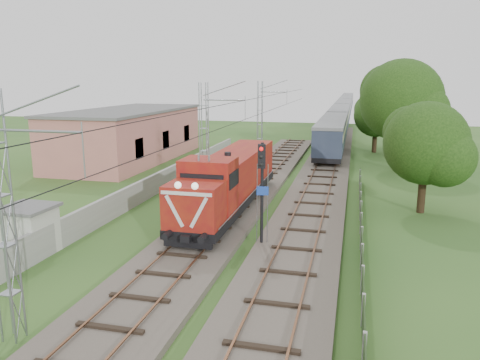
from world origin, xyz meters
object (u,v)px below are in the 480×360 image
(locomotive, at_px, (230,180))
(relay_hut, at_px, (29,230))
(coach_rake, at_px, (343,109))
(signal_post, at_px, (262,177))

(locomotive, distance_m, relay_hut, 11.90)
(coach_rake, relative_size, relay_hut, 44.18)
(coach_rake, bearing_deg, locomotive, -94.19)
(coach_rake, bearing_deg, relay_hut, -99.08)
(locomotive, height_order, signal_post, signal_post)
(locomotive, bearing_deg, coach_rake, 85.81)
(signal_post, height_order, relay_hut, signal_post)
(locomotive, relative_size, coach_rake, 0.15)
(signal_post, bearing_deg, coach_rake, 88.60)
(coach_rake, bearing_deg, signal_post, -91.40)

